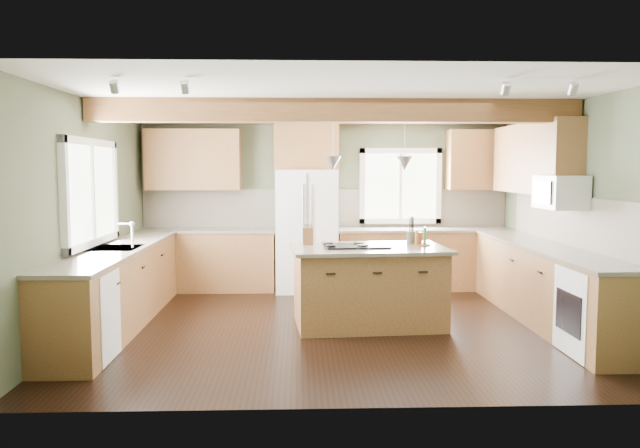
{
  "coord_description": "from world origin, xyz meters",
  "views": [
    {
      "loc": [
        -0.43,
        -7.09,
        1.82
      ],
      "look_at": [
        -0.17,
        0.3,
        1.16
      ],
      "focal_mm": 35.0,
      "sensor_mm": 36.0,
      "label": 1
    }
  ],
  "objects": [
    {
      "name": "counter_back_right",
      "position": [
        1.49,
        2.2,
        0.9
      ],
      "size": [
        2.66,
        0.64,
        0.04
      ],
      "primitive_type": "cube",
      "color": "#473E34",
      "rests_on": "base_cab_back_right"
    },
    {
      "name": "base_cab_back_left",
      "position": [
        -1.79,
        2.2,
        0.44
      ],
      "size": [
        2.02,
        0.6,
        0.88
      ],
      "primitive_type": "cube",
      "color": "brown",
      "rests_on": "floor"
    },
    {
      "name": "backsplash_right",
      "position": [
        2.78,
        0.05,
        1.21
      ],
      "size": [
        0.03,
        3.7,
        0.58
      ],
      "primitive_type": "cube",
      "color": "brown",
      "rests_on": "wall_right"
    },
    {
      "name": "counter_left",
      "position": [
        -2.5,
        0.05,
        0.9
      ],
      "size": [
        0.64,
        3.74,
        0.04
      ],
      "primitive_type": "cube",
      "color": "#473E34",
      "rests_on": "base_cab_left"
    },
    {
      "name": "counter_right",
      "position": [
        2.5,
        0.05,
        0.9
      ],
      "size": [
        0.64,
        3.74,
        0.04
      ],
      "primitive_type": "cube",
      "color": "#473E34",
      "rests_on": "base_cab_right"
    },
    {
      "name": "ceiling",
      "position": [
        0.0,
        0.0,
        2.6
      ],
      "size": [
        5.6,
        5.6,
        0.0
      ],
      "primitive_type": "plane",
      "rotation": [
        3.14,
        0.0,
        0.0
      ],
      "color": "silver",
      "rests_on": "wall_back"
    },
    {
      "name": "pendant_right",
      "position": [
        0.8,
        0.06,
        1.88
      ],
      "size": [
        0.18,
        0.18,
        0.16
      ],
      "primitive_type": "cone",
      "rotation": [
        3.14,
        0.0,
        0.0
      ],
      "color": "#B2B2B7",
      "rests_on": "ceiling"
    },
    {
      "name": "upper_cab_back_corner",
      "position": [
        2.3,
        2.33,
        1.95
      ],
      "size": [
        0.9,
        0.35,
        0.9
      ],
      "primitive_type": "cube",
      "color": "brown",
      "rests_on": "wall_back"
    },
    {
      "name": "pendant_left",
      "position": [
        -0.03,
        -0.01,
        1.88
      ],
      "size": [
        0.18,
        0.18,
        0.16
      ],
      "primitive_type": "cone",
      "rotation": [
        3.14,
        0.0,
        0.0
      ],
      "color": "#B2B2B7",
      "rests_on": "ceiling"
    },
    {
      "name": "upper_cab_back_left",
      "position": [
        -1.99,
        2.33,
        1.95
      ],
      "size": [
        1.4,
        0.35,
        0.9
      ],
      "primitive_type": "cube",
      "color": "brown",
      "rests_on": "wall_back"
    },
    {
      "name": "upper_cab_right",
      "position": [
        2.62,
        0.9,
        1.95
      ],
      "size": [
        0.35,
        2.2,
        0.9
      ],
      "primitive_type": "cube",
      "color": "brown",
      "rests_on": "wall_right"
    },
    {
      "name": "cooktop",
      "position": [
        0.25,
        0.02,
        0.93
      ],
      "size": [
        0.75,
        0.53,
        0.02
      ],
      "primitive_type": "cube",
      "rotation": [
        0.0,
        0.0,
        0.08
      ],
      "color": "black",
      "rests_on": "island_top"
    },
    {
      "name": "wall_right",
      "position": [
        2.8,
        0.0,
        1.3
      ],
      "size": [
        0.0,
        5.0,
        5.0
      ],
      "primitive_type": "plane",
      "rotation": [
        1.57,
        0.0,
        -1.57
      ],
      "color": "#485039",
      "rests_on": "ground"
    },
    {
      "name": "sink",
      "position": [
        -2.5,
        0.05,
        0.91
      ],
      "size": [
        0.5,
        0.65,
        0.03
      ],
      "primitive_type": "cube",
      "color": "#262628",
      "rests_on": "counter_left"
    },
    {
      "name": "base_cab_left",
      "position": [
        -2.5,
        0.05,
        0.44
      ],
      "size": [
        0.6,
        3.7,
        0.88
      ],
      "primitive_type": "cube",
      "color": "brown",
      "rests_on": "floor"
    },
    {
      "name": "ceiling_beam",
      "position": [
        0.0,
        0.03,
        2.47
      ],
      "size": [
        5.55,
        0.26,
        0.26
      ],
      "primitive_type": "cube",
      "color": "#583119",
      "rests_on": "ceiling"
    },
    {
      "name": "knife_block",
      "position": [
        -0.31,
        0.24,
        1.02
      ],
      "size": [
        0.13,
        0.1,
        0.2
      ],
      "primitive_type": "cube",
      "rotation": [
        0.0,
        0.0,
        -0.07
      ],
      "color": "brown",
      "rests_on": "island_top"
    },
    {
      "name": "wall_back",
      "position": [
        0.0,
        2.5,
        1.3
      ],
      "size": [
        5.6,
        0.0,
        5.6
      ],
      "primitive_type": "plane",
      "rotation": [
        1.57,
        0.0,
        0.0
      ],
      "color": "#485039",
      "rests_on": "ground"
    },
    {
      "name": "floor",
      "position": [
        0.0,
        0.0,
        0.0
      ],
      "size": [
        5.6,
        5.6,
        0.0
      ],
      "primitive_type": "plane",
      "color": "black",
      "rests_on": "ground"
    },
    {
      "name": "refrigerator",
      "position": [
        -0.3,
        2.12,
        0.9
      ],
      "size": [
        0.9,
        0.74,
        1.8
      ],
      "primitive_type": "cube",
      "color": "white",
      "rests_on": "floor"
    },
    {
      "name": "wall_left",
      "position": [
        -2.8,
        0.0,
        1.3
      ],
      "size": [
        0.0,
        5.0,
        5.0
      ],
      "primitive_type": "plane",
      "rotation": [
        1.57,
        0.0,
        1.57
      ],
      "color": "#485039",
      "rests_on": "ground"
    },
    {
      "name": "window_left",
      "position": [
        -2.78,
        0.05,
        1.55
      ],
      "size": [
        0.04,
        1.6,
        1.05
      ],
      "primitive_type": "cube",
      "color": "white",
      "rests_on": "wall_left"
    },
    {
      "name": "utensil_crock",
      "position": [
        0.92,
        0.24,
        1.0
      ],
      "size": [
        0.13,
        0.13,
        0.15
      ],
      "primitive_type": "cylinder",
      "rotation": [
        0.0,
        0.0,
        -0.14
      ],
      "color": "#38312D",
      "rests_on": "island_top"
    },
    {
      "name": "base_cab_back_right",
      "position": [
        1.49,
        2.2,
        0.44
      ],
      "size": [
        2.62,
        0.6,
        0.88
      ],
      "primitive_type": "cube",
      "color": "brown",
      "rests_on": "floor"
    },
    {
      "name": "bottle_tray",
      "position": [
        1.02,
        0.12,
        1.02
      ],
      "size": [
        0.23,
        0.23,
        0.2
      ],
      "primitive_type": null,
      "rotation": [
        0.0,
        0.0,
        -0.04
      ],
      "color": "brown",
      "rests_on": "island_top"
    },
    {
      "name": "dishwasher",
      "position": [
        -2.49,
        -1.25,
        0.43
      ],
      "size": [
        0.6,
        0.6,
        0.84
      ],
      "primitive_type": "cube",
      "color": "white",
      "rests_on": "floor"
    },
    {
      "name": "oven",
      "position": [
        2.49,
        -1.25,
        0.43
      ],
      "size": [
        0.6,
        0.72,
        0.84
      ],
      "primitive_type": "cube",
      "color": "white",
      "rests_on": "floor"
    },
    {
      "name": "backsplash_back",
      "position": [
        0.0,
        2.48,
        1.21
      ],
      "size": [
        5.58,
        0.03,
        0.58
      ],
      "primitive_type": "cube",
      "color": "brown",
      "rests_on": "wall_back"
    },
    {
      "name": "base_cab_right",
      "position": [
        2.5,
        0.05,
        0.44
      ],
      "size": [
        0.6,
        3.7,
        0.88
      ],
      "primitive_type": "cube",
      "color": "brown",
      "rests_on": "floor"
    },
    {
      "name": "microwave",
      "position": [
        2.58,
        -0.05,
        1.55
      ],
      "size": [
        0.4,
        0.7,
        0.38
      ],
      "primitive_type": "cube",
      "color": "white",
      "rests_on": "wall_right"
    },
    {
      "name": "counter_back_left",
      "position": [
        -1.79,
        2.2,
        0.9
      ],
      "size": [
        2.06,
        0.64,
        0.04
      ],
      "primitive_type": "cube",
      "color": "#473E34",
      "rests_on": "base_cab_back_left"
    },
    {
      "name": "island_top",
      "position": [
        0.38,
        0.03,
        0.9
      ],
      "size": [
        1.85,
        1.26,
        0.04
      ],
      "primitive_type": "cube",
      "rotation": [
        0.0,
        0.0,
        0.08
      ],
      "color": "#473E34",
      "rests_on": "island"
    },
    {
      "name": "window_back",
      "position": [
        1.15,
        2.48,
        1.55
      ],
      "size": [
        1.1,
        0.04,
        1.0
      ],
      "primitive_type": "cube",
      "color": "white",
      "rests_on": "wall_back"
    },
    {
      "name": "soffit_trim",
      "position": [
        0.0,
        2.4,
        2.54
      ],
      "size": [
        5.55,
        0.2,
        0.1
      ],
      "primitive_type": "cube",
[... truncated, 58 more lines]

